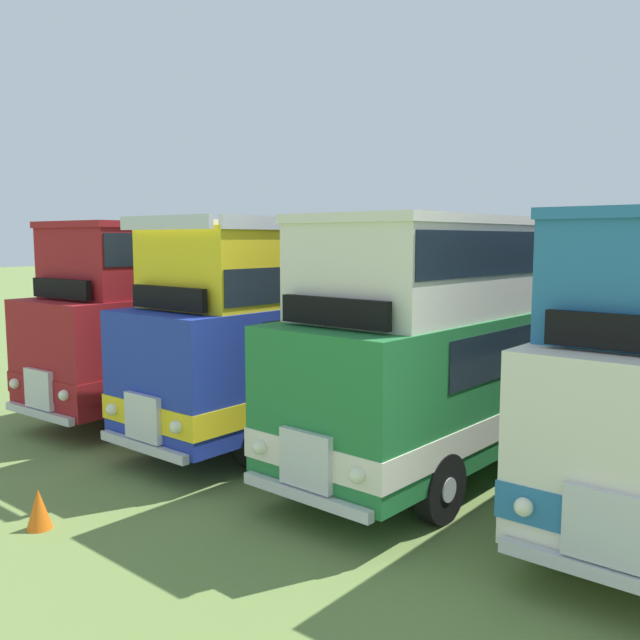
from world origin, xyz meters
TOP-DOWN VIEW (x-y plane):
  - bus_first_in_row at (-14.94, 0.43)m, footprint 2.79×11.33m
  - bus_second_in_row at (-11.20, 0.25)m, footprint 2.82×11.16m
  - bus_third_in_row at (-7.46, 0.26)m, footprint 3.10×11.26m
  - cone_near_end at (-10.92, -7.54)m, footprint 0.36×0.36m

SIDE VIEW (x-z plane):
  - cone_near_end at x=-10.92m, z-range 0.00..0.59m
  - bus_second_in_row at x=-11.20m, z-range 0.10..4.62m
  - bus_third_in_row at x=-7.46m, z-range 0.23..4.72m
  - bus_first_in_row at x=-14.94m, z-range 0.23..4.72m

